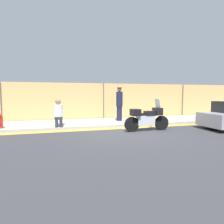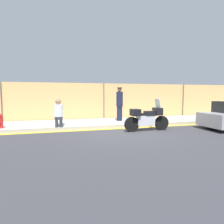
# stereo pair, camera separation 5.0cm
# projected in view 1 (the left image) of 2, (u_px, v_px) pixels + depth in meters

# --- Properties ---
(ground_plane) EXTENTS (120.00, 120.00, 0.00)m
(ground_plane) POSITION_uv_depth(u_px,v_px,m) (127.00, 133.00, 8.68)
(ground_plane) COLOR #38383D
(sidewalk) EXTENTS (43.11, 2.97, 0.17)m
(sidewalk) POSITION_uv_depth(u_px,v_px,m) (110.00, 123.00, 11.25)
(sidewalk) COLOR #ADA89E
(sidewalk) RESTS_ON ground_plane
(curb_paint_stripe) EXTENTS (43.11, 0.18, 0.01)m
(curb_paint_stripe) POSITION_uv_depth(u_px,v_px,m) (119.00, 129.00, 9.75)
(curb_paint_stripe) COLOR gold
(curb_paint_stripe) RESTS_ON ground_plane
(storefront_fence) EXTENTS (40.96, 0.17, 2.36)m
(storefront_fence) POSITION_uv_depth(u_px,v_px,m) (103.00, 102.00, 12.66)
(storefront_fence) COLOR #E5B26B
(storefront_fence) RESTS_ON ground_plane
(motorcycle) EXTENTS (2.19, 0.51, 1.48)m
(motorcycle) POSITION_uv_depth(u_px,v_px,m) (147.00, 118.00, 9.16)
(motorcycle) COLOR black
(motorcycle) RESTS_ON ground_plane
(officer_standing) EXTENTS (0.37, 0.37, 1.89)m
(officer_standing) POSITION_uv_depth(u_px,v_px,m) (119.00, 104.00, 11.32)
(officer_standing) COLOR #191E38
(officer_standing) RESTS_ON sidewalk
(person_seated_on_curb) EXTENTS (0.43, 0.69, 1.30)m
(person_seated_on_curb) POSITION_uv_depth(u_px,v_px,m) (58.00, 111.00, 9.40)
(person_seated_on_curb) COLOR #2D3342
(person_seated_on_curb) RESTS_ON sidewalk
(fire_hydrant) EXTENTS (0.25, 0.32, 0.66)m
(fire_hydrant) POSITION_uv_depth(u_px,v_px,m) (0.00, 121.00, 8.85)
(fire_hydrant) COLOR red
(fire_hydrant) RESTS_ON sidewalk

